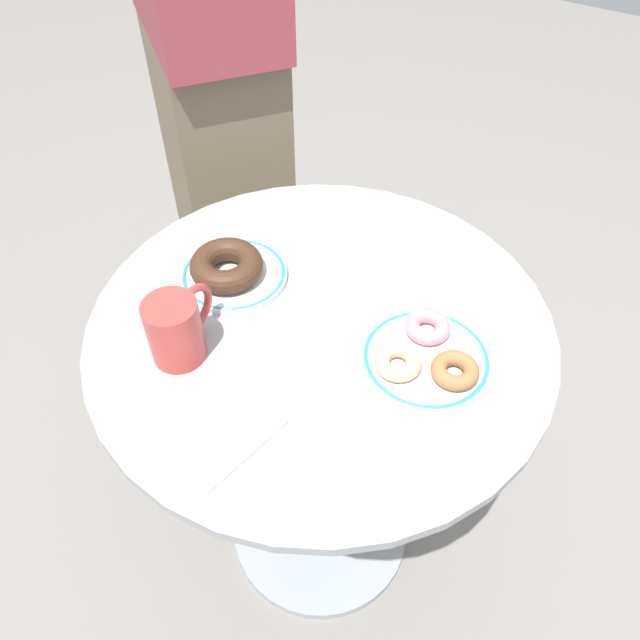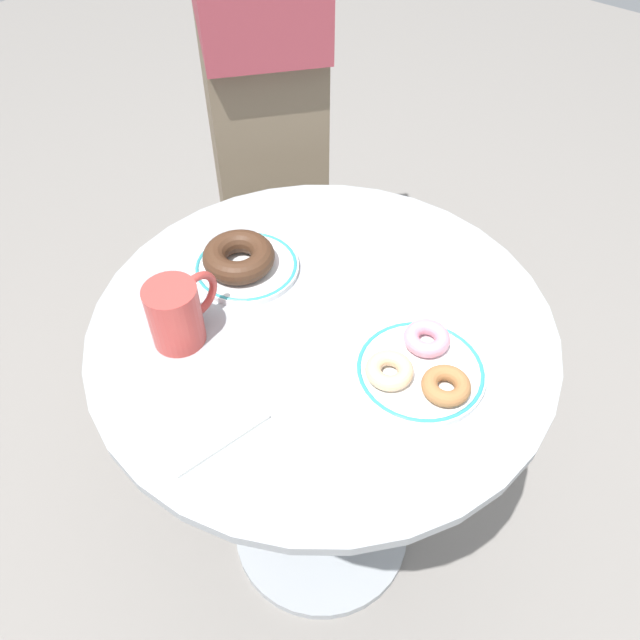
{
  "view_description": "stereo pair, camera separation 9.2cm",
  "coord_description": "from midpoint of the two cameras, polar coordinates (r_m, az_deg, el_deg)",
  "views": [
    {
      "loc": [
        0.34,
        -0.55,
        1.43
      ],
      "look_at": [
        0.01,
        -0.02,
        0.75
      ],
      "focal_mm": 35.27,
      "sensor_mm": 36.0,
      "label": 1
    },
    {
      "loc": [
        0.41,
        -0.49,
        1.43
      ],
      "look_at": [
        0.01,
        -0.02,
        0.75
      ],
      "focal_mm": 35.27,
      "sensor_mm": 36.0,
      "label": 2
    }
  ],
  "objects": [
    {
      "name": "person_figure",
      "position": [
        1.36,
        -11.69,
        21.1
      ],
      "size": [
        0.44,
        0.41,
        1.72
      ],
      "color": "brown",
      "rests_on": "ground"
    },
    {
      "name": "coffee_mug",
      "position": [
        0.9,
        -15.74,
        -0.9
      ],
      "size": [
        0.08,
        0.12,
        0.1
      ],
      "color": "#B73D38",
      "rests_on": "cafe_table"
    },
    {
      "name": "donut_chocolate",
      "position": [
        1.01,
        -10.99,
        4.85
      ],
      "size": [
        0.16,
        0.16,
        0.04
      ],
      "primitive_type": "torus",
      "rotation": [
        0.0,
        0.0,
        4.21
      ],
      "color": "#422819",
      "rests_on": "plate_left"
    },
    {
      "name": "donut_pink_frosted",
      "position": [
        0.91,
        6.92,
        -0.76
      ],
      "size": [
        0.07,
        0.07,
        0.02
      ],
      "primitive_type": "torus",
      "rotation": [
        0.0,
        0.0,
        4.67
      ],
      "color": "pink",
      "rests_on": "plate_right"
    },
    {
      "name": "cafe_table",
      "position": [
        1.14,
        -2.28,
        -8.68
      ],
      "size": [
        0.7,
        0.7,
        0.73
      ],
      "color": "#999EA3",
      "rests_on": "ground"
    },
    {
      "name": "plate_left",
      "position": [
        1.03,
        -10.34,
        3.94
      ],
      "size": [
        0.17,
        0.17,
        0.01
      ],
      "color": "white",
      "rests_on": "cafe_table"
    },
    {
      "name": "paper_napkin",
      "position": [
        0.85,
        -12.78,
        -9.6
      ],
      "size": [
        0.16,
        0.16,
        0.01
      ],
      "primitive_type": "cube",
      "rotation": [
        0.0,
        0.0,
        -0.19
      ],
      "color": "white",
      "rests_on": "cafe_table"
    },
    {
      "name": "plate_right",
      "position": [
        0.9,
        6.71,
        -3.68
      ],
      "size": [
        0.18,
        0.18,
        0.01
      ],
      "color": "white",
      "rests_on": "cafe_table"
    },
    {
      "name": "donut_glazed",
      "position": [
        0.87,
        4.08,
        -3.99
      ],
      "size": [
        0.09,
        0.09,
        0.02
      ],
      "primitive_type": "torus",
      "rotation": [
        0.0,
        0.0,
        2.76
      ],
      "color": "#E0B789",
      "rests_on": "plate_right"
    },
    {
      "name": "ground_plane",
      "position": [
        1.58,
        -1.72,
        -18.81
      ],
      "size": [
        7.0,
        7.0,
        0.02
      ],
      "primitive_type": "cube",
      "color": "gray"
    },
    {
      "name": "donut_cinnamon",
      "position": [
        0.87,
        9.34,
        -4.5
      ],
      "size": [
        0.09,
        0.09,
        0.02
      ],
      "primitive_type": "torus",
      "rotation": [
        0.0,
        0.0,
        0.5
      ],
      "color": "#A36B3D",
      "rests_on": "plate_right"
    }
  ]
}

